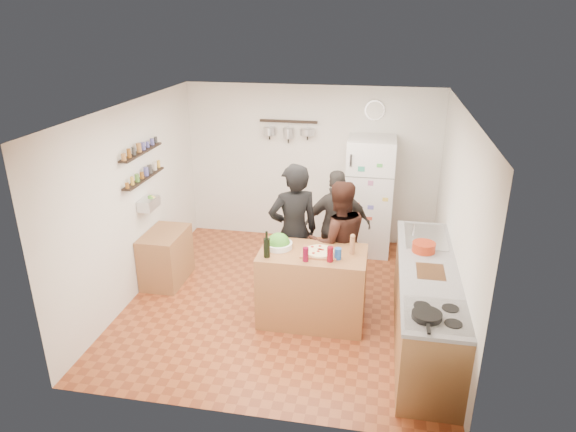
% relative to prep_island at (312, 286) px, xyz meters
% --- Properties ---
extents(room_shell, '(4.20, 4.20, 4.20)m').
position_rel_prep_island_xyz_m(room_shell, '(-0.39, 0.76, 0.79)').
color(room_shell, brown).
rests_on(room_shell, ground).
extents(prep_island, '(1.25, 0.72, 0.91)m').
position_rel_prep_island_xyz_m(prep_island, '(0.00, 0.00, 0.00)').
color(prep_island, brown).
rests_on(prep_island, floor).
extents(pizza_board, '(0.42, 0.34, 0.02)m').
position_rel_prep_island_xyz_m(pizza_board, '(0.08, -0.02, 0.47)').
color(pizza_board, '#935635').
rests_on(pizza_board, prep_island).
extents(pizza, '(0.34, 0.34, 0.02)m').
position_rel_prep_island_xyz_m(pizza, '(0.08, -0.02, 0.48)').
color(pizza, beige).
rests_on(pizza, pizza_board).
extents(salad_bowl, '(0.33, 0.33, 0.07)m').
position_rel_prep_island_xyz_m(salad_bowl, '(-0.42, 0.05, 0.49)').
color(salad_bowl, silver).
rests_on(salad_bowl, prep_island).
extents(wine_bottle, '(0.08, 0.08, 0.23)m').
position_rel_prep_island_xyz_m(wine_bottle, '(-0.50, -0.22, 0.57)').
color(wine_bottle, black).
rests_on(wine_bottle, prep_island).
extents(wine_glass_near, '(0.07, 0.07, 0.16)m').
position_rel_prep_island_xyz_m(wine_glass_near, '(-0.05, -0.24, 0.54)').
color(wine_glass_near, '#5B071F').
rests_on(wine_glass_near, prep_island).
extents(wine_glass_far, '(0.07, 0.07, 0.18)m').
position_rel_prep_island_xyz_m(wine_glass_far, '(0.22, -0.20, 0.54)').
color(wine_glass_far, '#630815').
rests_on(wine_glass_far, prep_island).
extents(pepper_mill, '(0.06, 0.06, 0.20)m').
position_rel_prep_island_xyz_m(pepper_mill, '(0.45, 0.05, 0.55)').
color(pepper_mill, '#93603D').
rests_on(pepper_mill, prep_island).
extents(salt_canister, '(0.08, 0.08, 0.13)m').
position_rel_prep_island_xyz_m(salt_canister, '(0.30, -0.12, 0.52)').
color(salt_canister, '#1C499B').
rests_on(salt_canister, prep_island).
extents(person_left, '(0.79, 0.69, 1.81)m').
position_rel_prep_island_xyz_m(person_left, '(-0.33, 0.55, 0.45)').
color(person_left, black).
rests_on(person_left, floor).
extents(person_center, '(0.96, 0.86, 1.63)m').
position_rel_prep_island_xyz_m(person_center, '(0.25, 0.53, 0.36)').
color(person_center, black).
rests_on(person_center, floor).
extents(person_back, '(0.99, 0.57, 1.58)m').
position_rel_prep_island_xyz_m(person_back, '(0.18, 1.11, 0.34)').
color(person_back, '#292624').
rests_on(person_back, floor).
extents(counter_run, '(0.63, 2.63, 0.90)m').
position_rel_prep_island_xyz_m(counter_run, '(1.31, -0.17, -0.01)').
color(counter_run, '#9E7042').
rests_on(counter_run, floor).
extents(stove_top, '(0.60, 0.62, 0.02)m').
position_rel_prep_island_xyz_m(stove_top, '(1.31, -1.12, 0.46)').
color(stove_top, white).
rests_on(stove_top, counter_run).
extents(skillet, '(0.27, 0.27, 0.05)m').
position_rel_prep_island_xyz_m(skillet, '(1.21, -1.20, 0.49)').
color(skillet, black).
rests_on(skillet, stove_top).
extents(sink, '(0.50, 0.80, 0.03)m').
position_rel_prep_island_xyz_m(sink, '(1.31, 0.68, 0.46)').
color(sink, silver).
rests_on(sink, counter_run).
extents(cutting_board, '(0.30, 0.40, 0.02)m').
position_rel_prep_island_xyz_m(cutting_board, '(1.31, -0.26, 0.46)').
color(cutting_board, brown).
rests_on(cutting_board, counter_run).
extents(red_bowl, '(0.27, 0.27, 0.11)m').
position_rel_prep_island_xyz_m(red_bowl, '(1.26, 0.24, 0.52)').
color(red_bowl, '#A52D12').
rests_on(red_bowl, counter_run).
extents(fridge, '(0.70, 0.68, 1.80)m').
position_rel_prep_island_xyz_m(fridge, '(0.56, 2.13, 0.45)').
color(fridge, white).
rests_on(fridge, floor).
extents(wall_clock, '(0.30, 0.03, 0.30)m').
position_rel_prep_island_xyz_m(wall_clock, '(0.56, 2.46, 1.69)').
color(wall_clock, silver).
rests_on(wall_clock, back_wall).
extents(spice_shelf_lower, '(0.12, 1.00, 0.02)m').
position_rel_prep_island_xyz_m(spice_shelf_lower, '(-2.32, 0.58, 1.04)').
color(spice_shelf_lower, black).
rests_on(spice_shelf_lower, left_wall).
extents(spice_shelf_upper, '(0.12, 1.00, 0.02)m').
position_rel_prep_island_xyz_m(spice_shelf_upper, '(-2.32, 0.58, 1.40)').
color(spice_shelf_upper, black).
rests_on(spice_shelf_upper, left_wall).
extents(produce_basket, '(0.18, 0.35, 0.14)m').
position_rel_prep_island_xyz_m(produce_basket, '(-2.29, 0.58, 0.69)').
color(produce_basket, silver).
rests_on(produce_basket, left_wall).
extents(side_table, '(0.50, 0.80, 0.73)m').
position_rel_prep_island_xyz_m(side_table, '(-2.13, 0.60, -0.09)').
color(side_table, '#8F5D3C').
rests_on(side_table, floor).
extents(pot_rack, '(0.90, 0.04, 0.04)m').
position_rel_prep_island_xyz_m(pot_rack, '(-0.74, 2.38, 1.49)').
color(pot_rack, black).
rests_on(pot_rack, back_wall).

